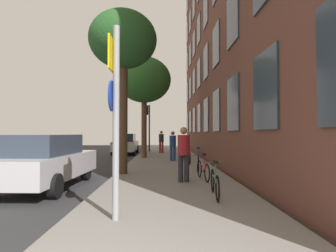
# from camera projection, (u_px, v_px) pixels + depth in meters

# --- Properties ---
(ground_plane) EXTENTS (41.80, 41.80, 0.00)m
(ground_plane) POSITION_uv_depth(u_px,v_px,m) (110.00, 160.00, 16.52)
(ground_plane) COLOR #332D28
(road_asphalt) EXTENTS (7.00, 38.00, 0.01)m
(road_asphalt) POSITION_uv_depth(u_px,v_px,m) (76.00, 160.00, 16.48)
(road_asphalt) COLOR #2D2D30
(road_asphalt) RESTS_ON ground
(sidewalk) EXTENTS (4.20, 38.00, 0.12)m
(sidewalk) POSITION_uv_depth(u_px,v_px,m) (167.00, 159.00, 16.58)
(sidewalk) COLOR gray
(sidewalk) RESTS_ON ground
(sign_post) EXTENTS (0.16, 0.60, 3.52)m
(sign_post) POSITION_uv_depth(u_px,v_px,m) (115.00, 108.00, 4.89)
(sign_post) COLOR gray
(sign_post) RESTS_ON sidewalk
(traffic_light) EXTENTS (0.43, 0.24, 3.97)m
(traffic_light) POSITION_uv_depth(u_px,v_px,m) (148.00, 120.00, 22.96)
(traffic_light) COLOR black
(traffic_light) RESTS_ON sidewalk
(tree_near) EXTENTS (2.64, 2.64, 6.34)m
(tree_near) POSITION_uv_depth(u_px,v_px,m) (123.00, 43.00, 10.53)
(tree_near) COLOR #4C3823
(tree_near) RESTS_ON sidewalk
(tree_far) EXTENTS (3.44, 3.44, 6.44)m
(tree_far) POSITION_uv_depth(u_px,v_px,m) (144.00, 80.00, 17.31)
(tree_far) COLOR brown
(tree_far) RESTS_ON sidewalk
(bicycle_0) EXTENTS (0.42, 1.65, 0.90)m
(bicycle_0) POSITION_uv_depth(u_px,v_px,m) (215.00, 182.00, 6.60)
(bicycle_0) COLOR black
(bicycle_0) RESTS_ON sidewalk
(bicycle_1) EXTENTS (0.42, 1.64, 0.89)m
(bicycle_1) POSITION_uv_depth(u_px,v_px,m) (203.00, 169.00, 9.00)
(bicycle_1) COLOR black
(bicycle_1) RESTS_ON sidewalk
(bicycle_2) EXTENTS (0.42, 1.74, 0.96)m
(bicycle_2) POSITION_uv_depth(u_px,v_px,m) (198.00, 161.00, 11.41)
(bicycle_2) COLOR black
(bicycle_2) RESTS_ON sidewalk
(bicycle_3) EXTENTS (0.42, 1.65, 0.93)m
(bicycle_3) POSITION_uv_depth(u_px,v_px,m) (189.00, 156.00, 13.80)
(bicycle_3) COLOR black
(bicycle_3) RESTS_ON sidewalk
(bicycle_4) EXTENTS (0.45, 1.64, 0.98)m
(bicycle_4) POSITION_uv_depth(u_px,v_px,m) (184.00, 153.00, 16.20)
(bicycle_4) COLOR black
(bicycle_4) RESTS_ON sidewalk
(bicycle_5) EXTENTS (0.42, 1.75, 0.98)m
(bicycle_5) POSITION_uv_depth(u_px,v_px,m) (189.00, 150.00, 18.61)
(bicycle_5) COLOR black
(bicycle_5) RESTS_ON sidewalk
(pedestrian_0) EXTENTS (0.54, 0.54, 1.75)m
(pedestrian_0) POSITION_uv_depth(u_px,v_px,m) (184.00, 150.00, 8.61)
(pedestrian_0) COLOR #26262D
(pedestrian_0) RESTS_ON sidewalk
(pedestrian_1) EXTENTS (0.39, 0.39, 1.66)m
(pedestrian_1) POSITION_uv_depth(u_px,v_px,m) (173.00, 144.00, 15.22)
(pedestrian_1) COLOR navy
(pedestrian_1) RESTS_ON sidewalk
(pedestrian_2) EXTENTS (0.55, 0.55, 1.74)m
(pedestrian_2) POSITION_uv_depth(u_px,v_px,m) (161.00, 140.00, 21.35)
(pedestrian_2) COLOR maroon
(pedestrian_2) RESTS_ON sidewalk
(car_0) EXTENTS (1.96, 4.35, 1.62)m
(car_0) POSITION_uv_depth(u_px,v_px,m) (46.00, 161.00, 8.15)
(car_0) COLOR #B7B7BC
(car_0) RESTS_ON road_asphalt
(car_1) EXTENTS (1.80, 4.44, 1.62)m
(car_1) POSITION_uv_depth(u_px,v_px,m) (126.00, 144.00, 21.34)
(car_1) COLOR #B7B7BC
(car_1) RESTS_ON road_asphalt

